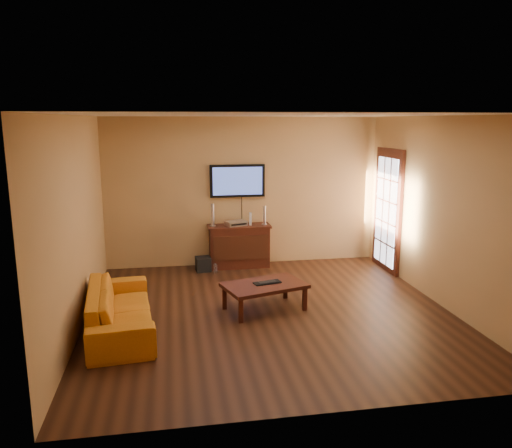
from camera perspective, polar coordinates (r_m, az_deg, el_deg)
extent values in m
plane|color=black|center=(7.09, 1.59, -10.03)|extent=(5.00, 5.00, 0.00)
plane|color=tan|center=(9.14, -1.44, 3.70)|extent=(5.00, 0.00, 5.00)
plane|color=tan|center=(6.69, -19.84, -0.01)|extent=(0.00, 5.00, 5.00)
plane|color=tan|center=(7.60, 20.47, 1.29)|extent=(0.00, 5.00, 5.00)
plane|color=white|center=(6.58, 1.72, 12.34)|extent=(5.00, 5.00, 0.00)
cube|color=black|center=(9.12, 14.81, 1.38)|extent=(0.06, 1.02, 2.22)
cube|color=white|center=(9.10, 14.61, 1.37)|extent=(0.01, 0.79, 1.89)
cube|color=black|center=(9.10, -1.94, -2.65)|extent=(1.07, 0.40, 0.74)
cube|color=black|center=(8.90, -1.76, -2.74)|extent=(0.98, 0.02, 0.44)
cube|color=black|center=(9.01, -1.96, -0.26)|extent=(1.13, 0.43, 0.04)
cube|color=black|center=(9.05, -2.15, 4.95)|extent=(1.00, 0.07, 0.59)
cube|color=#3A4D97|center=(9.01, -2.11, 4.93)|extent=(0.90, 0.01, 0.50)
cube|color=black|center=(7.06, 0.98, -7.04)|extent=(1.26, 0.97, 0.05)
cube|color=black|center=(6.69, -1.76, -9.88)|extent=(0.06, 0.06, 0.33)
cube|color=black|center=(7.14, 5.58, -8.52)|extent=(0.06, 0.06, 0.33)
cube|color=black|center=(7.16, -3.63, -8.42)|extent=(0.06, 0.06, 0.33)
cube|color=black|center=(7.58, 3.36, -7.25)|extent=(0.06, 0.06, 0.33)
imported|color=orange|center=(6.62, -15.32, -8.55)|extent=(0.76, 2.00, 0.77)
cylinder|color=silver|center=(8.96, -4.97, -0.19)|extent=(0.11, 0.11, 0.02)
cylinder|color=silver|center=(8.92, -4.99, 1.08)|extent=(0.06, 0.06, 0.39)
cylinder|color=silver|center=(9.06, 0.97, -0.02)|extent=(0.09, 0.09, 0.01)
cylinder|color=silver|center=(9.03, 0.97, 1.04)|extent=(0.05, 0.05, 0.33)
cube|color=silver|center=(8.99, -2.31, 0.10)|extent=(0.42, 0.35, 0.08)
cube|color=white|center=(9.04, -0.64, 0.60)|extent=(0.06, 0.16, 0.21)
cube|color=black|center=(8.94, -6.06, -4.57)|extent=(0.28, 0.28, 0.25)
cylinder|color=white|center=(8.79, -4.66, -5.13)|extent=(0.06, 0.06, 0.16)
sphere|color=white|center=(8.77, -4.67, -4.59)|extent=(0.03, 0.03, 0.03)
cube|color=black|center=(7.08, 1.29, -6.71)|extent=(0.41, 0.23, 0.02)
cube|color=black|center=(7.08, 1.30, -6.62)|extent=(0.27, 0.16, 0.01)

